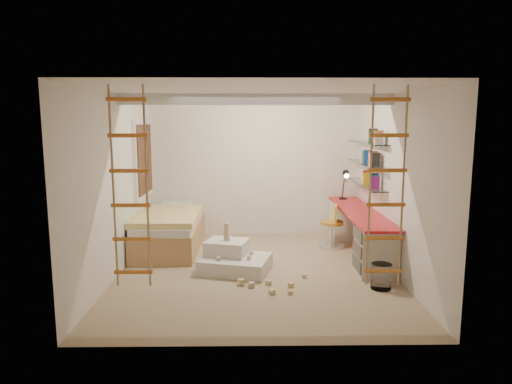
{
  "coord_description": "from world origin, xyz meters",
  "views": [
    {
      "loc": [
        -0.1,
        -6.49,
        2.22
      ],
      "look_at": [
        0.0,
        0.3,
        1.15
      ],
      "focal_mm": 32.0,
      "sensor_mm": 36.0,
      "label": 1
    }
  ],
  "objects_px": {
    "desk": "(359,231)",
    "swivel_chair": "(332,232)",
    "play_platform": "(233,259)",
    "bed": "(170,231)"
  },
  "relations": [
    {
      "from": "desk",
      "to": "bed",
      "type": "relative_size",
      "value": 1.4
    },
    {
      "from": "swivel_chair",
      "to": "play_platform",
      "type": "height_order",
      "value": "swivel_chair"
    },
    {
      "from": "bed",
      "to": "play_platform",
      "type": "distance_m",
      "value": 1.62
    },
    {
      "from": "bed",
      "to": "play_platform",
      "type": "xyz_separation_m",
      "value": [
        1.13,
        -1.15,
        -0.16
      ]
    },
    {
      "from": "bed",
      "to": "desk",
      "type": "bearing_deg",
      "value": -6.49
    },
    {
      "from": "desk",
      "to": "swivel_chair",
      "type": "xyz_separation_m",
      "value": [
        -0.36,
        0.43,
        -0.12
      ]
    },
    {
      "from": "play_platform",
      "to": "bed",
      "type": "bearing_deg",
      "value": 134.62
    },
    {
      "from": "swivel_chair",
      "to": "bed",
      "type": "bearing_deg",
      "value": -178.73
    },
    {
      "from": "swivel_chair",
      "to": "play_platform",
      "type": "bearing_deg",
      "value": -144.52
    },
    {
      "from": "desk",
      "to": "play_platform",
      "type": "bearing_deg",
      "value": -159.18
    }
  ]
}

